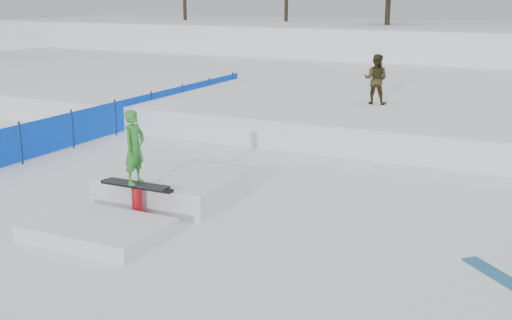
% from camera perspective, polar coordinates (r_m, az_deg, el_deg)
% --- Properties ---
extents(ground, '(120.00, 120.00, 0.00)m').
position_cam_1_polar(ground, '(11.29, -6.80, -7.45)').
color(ground, white).
extents(snow_berm, '(60.00, 14.00, 2.40)m').
position_cam_1_polar(snow_berm, '(39.29, 17.77, 9.58)').
color(snow_berm, white).
rests_on(snow_berm, ground).
extents(snow_midrise, '(50.00, 18.00, 0.80)m').
position_cam_1_polar(snow_midrise, '(25.69, 12.85, 5.75)').
color(snow_midrise, white).
rests_on(snow_midrise, ground).
extents(safety_fence, '(0.05, 16.00, 1.10)m').
position_cam_1_polar(safety_fence, '(19.98, -12.39, 3.72)').
color(safety_fence, blue).
rests_on(safety_fence, ground).
extents(walker_olive, '(0.78, 0.62, 1.57)m').
position_cam_1_polar(walker_olive, '(20.66, 10.61, 7.08)').
color(walker_olive, '#302912').
rests_on(walker_olive, snow_midrise).
extents(loose_board_teal, '(1.19, 1.19, 0.03)m').
position_cam_1_polar(loose_board_teal, '(10.69, 20.67, -9.57)').
color(loose_board_teal, '#205B8B').
rests_on(loose_board_teal, ground).
extents(jib_rail_feature, '(2.60, 4.40, 2.11)m').
position_cam_1_polar(jib_rail_feature, '(13.06, -9.02, -3.01)').
color(jib_rail_feature, white).
rests_on(jib_rail_feature, ground).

